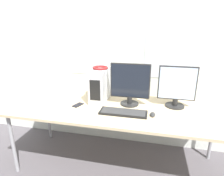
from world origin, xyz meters
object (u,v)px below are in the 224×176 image
(monitor_right_near, at_px, (177,87))
(keyboard, at_px, (123,112))
(mouse, at_px, (153,114))
(pc_tower, at_px, (101,85))
(monitor_main, at_px, (130,84))
(cell_phone, at_px, (78,105))
(headphones, at_px, (100,68))

(monitor_right_near, relative_size, keyboard, 0.94)
(monitor_right_near, relative_size, mouse, 4.25)
(pc_tower, height_order, monitor_right_near, monitor_right_near)
(keyboard, bearing_deg, monitor_main, 83.27)
(monitor_right_near, xyz_separation_m, cell_phone, (-1.07, -0.21, -0.23))
(headphones, distance_m, cell_phone, 0.50)
(pc_tower, relative_size, monitor_right_near, 0.97)
(monitor_main, bearing_deg, monitor_right_near, 6.00)
(pc_tower, bearing_deg, monitor_right_near, -1.29)
(headphones, xyz_separation_m, monitor_right_near, (0.87, -0.02, -0.17))
(pc_tower, bearing_deg, mouse, -26.06)
(headphones, bearing_deg, keyboard, -44.36)
(headphones, xyz_separation_m, mouse, (0.63, -0.31, -0.39))
(keyboard, xyz_separation_m, mouse, (0.30, 0.02, 0.00))
(keyboard, bearing_deg, headphones, 135.64)
(monitor_main, bearing_deg, headphones, 168.58)
(monitor_right_near, relative_size, cell_phone, 3.09)
(pc_tower, height_order, monitor_main, monitor_main)
(pc_tower, distance_m, cell_phone, 0.36)
(headphones, bearing_deg, monitor_right_near, -1.34)
(headphones, relative_size, cell_phone, 1.25)
(pc_tower, relative_size, mouse, 4.14)
(headphones, distance_m, mouse, 0.80)
(headphones, bearing_deg, pc_tower, -90.00)
(monitor_right_near, bearing_deg, cell_phone, -168.81)
(monitor_main, distance_m, monitor_right_near, 0.51)
(mouse, height_order, cell_phone, mouse)
(cell_phone, bearing_deg, monitor_right_near, 29.57)
(mouse, bearing_deg, monitor_right_near, 50.64)
(monitor_main, xyz_separation_m, mouse, (0.27, -0.24, -0.23))
(monitor_main, height_order, cell_phone, monitor_main)
(headphones, height_order, monitor_right_near, monitor_right_near)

